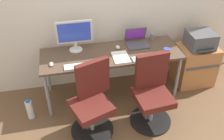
% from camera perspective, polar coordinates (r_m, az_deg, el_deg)
% --- Properties ---
extents(ground_plane, '(5.28, 5.28, 0.00)m').
position_cam_1_polar(ground_plane, '(3.87, -0.16, -5.19)').
color(ground_plane, brown).
extents(back_wall, '(4.40, 0.04, 2.60)m').
position_cam_1_polar(back_wall, '(3.54, -1.58, 15.30)').
color(back_wall, silver).
rests_on(back_wall, ground).
extents(desk, '(1.90, 0.64, 0.72)m').
position_cam_1_polar(desk, '(3.48, -0.17, 3.02)').
color(desk, brown).
rests_on(desk, ground).
extents(office_chair_left, '(0.56, 0.56, 0.94)m').
position_cam_1_polar(office_chair_left, '(3.10, -4.54, -7.35)').
color(office_chair_left, black).
rests_on(office_chair_left, ground).
extents(office_chair_right, '(0.54, 0.54, 0.94)m').
position_cam_1_polar(office_chair_right, '(3.25, 8.95, -5.31)').
color(office_chair_right, black).
rests_on(office_chair_right, ground).
extents(side_cabinet, '(0.57, 0.44, 0.63)m').
position_cam_1_polar(side_cabinet, '(4.11, 18.08, 1.12)').
color(side_cabinet, '#B77542').
rests_on(side_cabinet, ground).
extents(printer, '(0.38, 0.40, 0.24)m').
position_cam_1_polar(printer, '(3.90, 19.25, 6.41)').
color(printer, '#515156').
rests_on(printer, side_cabinet).
extents(water_bottle_on_floor, '(0.09, 0.09, 0.31)m').
position_cam_1_polar(water_bottle_on_floor, '(3.57, -18.00, -8.39)').
color(water_bottle_on_floor, white).
rests_on(water_bottle_on_floor, ground).
extents(desktop_monitor, '(0.48, 0.18, 0.43)m').
position_cam_1_polar(desktop_monitor, '(3.43, -8.45, 8.07)').
color(desktop_monitor, silver).
rests_on(desktop_monitor, desk).
extents(open_laptop, '(0.31, 0.28, 0.22)m').
position_cam_1_polar(open_laptop, '(3.64, 5.60, 6.58)').
color(open_laptop, '#4C4C51').
rests_on(open_laptop, desk).
extents(keyboard_by_monitor, '(0.34, 0.12, 0.02)m').
position_cam_1_polar(keyboard_by_monitor, '(3.19, -7.71, 0.81)').
color(keyboard_by_monitor, silver).
rests_on(keyboard_by_monitor, desk).
extents(keyboard_by_laptop, '(0.34, 0.12, 0.02)m').
position_cam_1_polar(keyboard_by_laptop, '(3.34, 7.43, 2.61)').
color(keyboard_by_laptop, silver).
rests_on(keyboard_by_laptop, desk).
extents(mouse_by_monitor, '(0.06, 0.10, 0.03)m').
position_cam_1_polar(mouse_by_monitor, '(3.28, -13.49, 1.29)').
color(mouse_by_monitor, '#B7B7B7').
rests_on(mouse_by_monitor, desk).
extents(mouse_by_laptop, '(0.06, 0.10, 0.03)m').
position_cam_1_polar(mouse_by_laptop, '(3.55, 1.32, 5.16)').
color(mouse_by_laptop, silver).
rests_on(mouse_by_laptop, desk).
extents(coffee_mug, '(0.08, 0.08, 0.09)m').
position_cam_1_polar(coffee_mug, '(3.46, 12.12, 4.08)').
color(coffee_mug, blue).
rests_on(coffee_mug, desk).
extents(pen_cup, '(0.07, 0.07, 0.10)m').
position_cam_1_polar(pen_cup, '(3.78, 9.05, 7.41)').
color(pen_cup, slate).
rests_on(pen_cup, desk).
extents(paper_pile, '(0.21, 0.30, 0.01)m').
position_cam_1_polar(paper_pile, '(3.35, 1.98, 2.91)').
color(paper_pile, white).
rests_on(paper_pile, desk).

